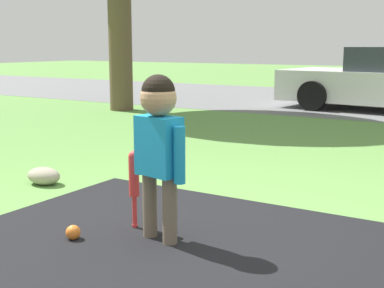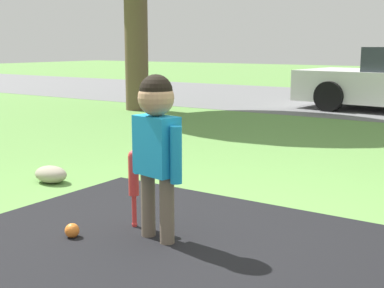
# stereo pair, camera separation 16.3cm
# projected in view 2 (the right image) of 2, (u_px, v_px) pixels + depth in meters

# --- Properties ---
(ground_plane) EXTENTS (60.00, 60.00, 0.00)m
(ground_plane) POSITION_uv_depth(u_px,v_px,m) (209.00, 244.00, 3.41)
(ground_plane) COLOR #5B8C42
(child) EXTENTS (0.43, 0.23, 1.07)m
(child) POSITION_uv_depth(u_px,v_px,m) (156.00, 134.00, 3.36)
(child) COLOR #6B5B4C
(child) RESTS_ON ground
(baseball_bat) EXTENTS (0.07, 0.07, 0.55)m
(baseball_bat) POSITION_uv_depth(u_px,v_px,m) (134.00, 178.00, 3.67)
(baseball_bat) COLOR red
(baseball_bat) RESTS_ON ground
(sports_ball) EXTENTS (0.10, 0.10, 0.10)m
(sports_ball) POSITION_uv_depth(u_px,v_px,m) (72.00, 231.00, 3.52)
(sports_ball) COLOR orange
(sports_ball) RESTS_ON ground
(edging_rock) EXTENTS (0.34, 0.23, 0.16)m
(edging_rock) POSITION_uv_depth(u_px,v_px,m) (51.00, 174.00, 4.92)
(edging_rock) COLOR #9E937F
(edging_rock) RESTS_ON ground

